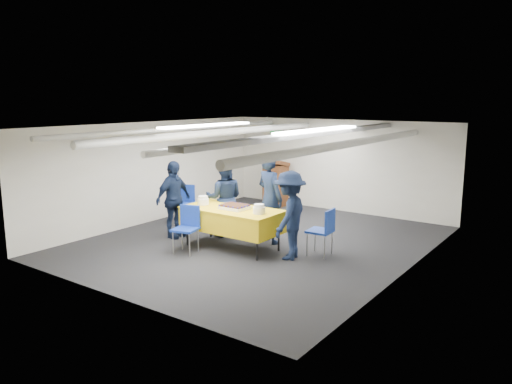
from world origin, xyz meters
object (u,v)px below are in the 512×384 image
Objects in this scene: chair_right at (324,227)px; sailor_a at (270,198)px; serving_table at (232,219)px; sailor_d at (290,215)px; sheet_cake at (234,207)px; sailor_c at (174,199)px; chair_left at (185,200)px; sailor_b at (224,198)px; chair_near at (188,224)px; podium at (276,183)px.

sailor_a is at bearing 173.17° from chair_right.
sailor_d reaches higher than serving_table.
serving_table is 1.08× the size of sailor_a.
sailor_c reaches higher than sheet_cake.
chair_left is 1.26m from sailor_c.
chair_right is 2.32m from sailor_b.
sailor_b is 1.03m from sailor_c.
chair_right is 1.35m from sailor_a.
serving_table is at bearing -86.75° from sailor_c.
chair_right is (1.60, 0.58, -0.28)m from sheet_cake.
sheet_cake is 0.93m from chair_near.
chair_right is 0.70m from sailor_d.
sailor_a is (2.47, -0.19, 0.36)m from chair_left.
sheet_cake is at bearing -67.85° from podium.
sailor_c is (-0.00, -3.78, 0.18)m from podium.
serving_table is 1.19× the size of sailor_b.
sailor_c reaches higher than chair_right.
sailor_a reaches higher than sailor_c.
serving_table is at bearing 79.31° from sailor_a.
serving_table is 0.88m from sailor_b.
chair_left is (-3.77, 0.35, 0.00)m from chair_right.
chair_right reaches higher than serving_table.
chair_right reaches higher than sheet_cake.
podium reaches higher than chair_right.
sheet_cake is 3.97m from podium.
chair_near is 1.92m from sailor_d.
sailor_d is at bearing 159.54° from sailor_a.
podium is 4.37m from chair_right.
sailor_d is (1.23, 0.09, 0.23)m from serving_table.
podium is 4.44m from chair_near.
chair_right is at bearing 19.12° from serving_table.
chair_left is at bearing 12.06° from sailor_a.
sheet_cake is 1.17m from sailor_d.
chair_near is 1.00× the size of chair_right.
serving_table is 0.26m from sheet_cake.
podium is at bearing -155.37° from sailor_d.
podium is at bearing 76.23° from chair_left.
serving_table is 1.45m from sailor_c.
sailor_b is at bearing -75.77° from podium.
sailor_b is at bearing -14.03° from chair_left.
sailor_b is (0.79, -3.11, 0.19)m from podium.
sailor_d is at bearing -86.78° from sailor_c.
sheet_cake is at bearing -97.23° from sailor_d.
sailor_d is (0.85, -0.64, -0.10)m from sailor_a.
serving_table is at bearing -68.76° from podium.
sailor_c is 1.00× the size of sailor_d.
sailor_b reaches higher than serving_table.
serving_table is 1.21× the size of sailor_c.
chair_left is 0.55× the size of sailor_c.
sailor_d is (3.33, -0.83, 0.26)m from chair_left.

